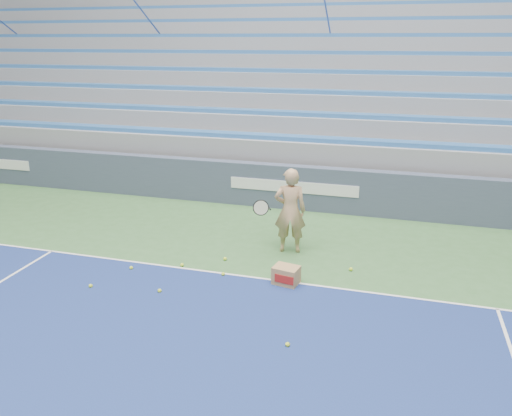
{
  "coord_description": "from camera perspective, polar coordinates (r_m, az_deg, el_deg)",
  "views": [
    {
      "loc": [
        2.35,
        4.18,
        4.06
      ],
      "look_at": [
        0.01,
        12.38,
        1.15
      ],
      "focal_mm": 35.0,
      "sensor_mm": 36.0,
      "label": 1
    }
  ],
  "objects": [
    {
      "name": "tennis_ball_2",
      "position": [
        7.18,
        3.63,
        -15.31
      ],
      "size": [
        0.07,
        0.07,
        0.07
      ],
      "primitive_type": "sphere",
      "color": "#D1E82F",
      "rests_on": "ground"
    },
    {
      "name": "tennis_ball_1",
      "position": [
        9.1,
        -18.37,
        -8.45
      ],
      "size": [
        0.07,
        0.07,
        0.07
      ],
      "primitive_type": "sphere",
      "color": "#D1E82F",
      "rests_on": "ground"
    },
    {
      "name": "bleachers",
      "position": [
        17.66,
        8.43,
        13.09
      ],
      "size": [
        31.0,
        9.15,
        7.3
      ],
      "color": "gray",
      "rests_on": "ground"
    },
    {
      "name": "tennis_ball_7",
      "position": [
        9.07,
        -3.78,
        -7.55
      ],
      "size": [
        0.07,
        0.07,
        0.07
      ],
      "primitive_type": "sphere",
      "color": "#D1E82F",
      "rests_on": "ground"
    },
    {
      "name": "tennis_ball_6",
      "position": [
        9.51,
        -8.46,
        -6.44
      ],
      "size": [
        0.07,
        0.07,
        0.07
      ],
      "primitive_type": "sphere",
      "color": "#D1E82F",
      "rests_on": "ground"
    },
    {
      "name": "tennis_ball_0",
      "position": [
        9.67,
        -3.57,
        -5.81
      ],
      "size": [
        0.07,
        0.07,
        0.07
      ],
      "primitive_type": "sphere",
      "color": "#D1E82F",
      "rests_on": "ground"
    },
    {
      "name": "sponsor_barrier",
      "position": [
        12.44,
        4.41,
        2.38
      ],
      "size": [
        30.0,
        0.32,
        1.1
      ],
      "color": "#3D475D",
      "rests_on": "ground"
    },
    {
      "name": "ball_box",
      "position": [
        8.74,
        3.46,
        -7.69
      ],
      "size": [
        0.48,
        0.4,
        0.32
      ],
      "color": "#A47E4F",
      "rests_on": "ground"
    },
    {
      "name": "tennis_ball_4",
      "position": [
        8.65,
        -10.96,
        -9.28
      ],
      "size": [
        0.07,
        0.07,
        0.07
      ],
      "primitive_type": "sphere",
      "color": "#D1E82F",
      "rests_on": "ground"
    },
    {
      "name": "tennis_player",
      "position": [
        9.79,
        3.89,
        -0.3
      ],
      "size": [
        0.95,
        0.87,
        1.71
      ],
      "color": "tan",
      "rests_on": "ground"
    },
    {
      "name": "tennis_ball_5",
      "position": [
        9.4,
        10.8,
        -6.88
      ],
      "size": [
        0.07,
        0.07,
        0.07
      ],
      "primitive_type": "sphere",
      "color": "#D1E82F",
      "rests_on": "ground"
    },
    {
      "name": "tennis_ball_3",
      "position": [
        9.57,
        -14.07,
        -6.65
      ],
      "size": [
        0.07,
        0.07,
        0.07
      ],
      "primitive_type": "sphere",
      "color": "#D1E82F",
      "rests_on": "ground"
    }
  ]
}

